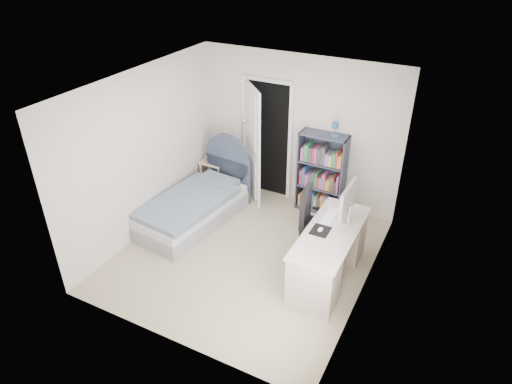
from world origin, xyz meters
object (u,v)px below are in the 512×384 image
at_px(bookcase, 321,176).
at_px(desk, 329,252).
at_px(floor_lamp, 244,162).
at_px(nightstand, 215,166).
at_px(bed, 196,205).
at_px(office_chair, 314,222).

bearing_deg(bookcase, desk, -65.76).
bearing_deg(floor_lamp, desk, -36.34).
bearing_deg(nightstand, bookcase, 4.36).
distance_m(bed, office_chair, 2.04).
bearing_deg(nightstand, floor_lamp, 15.34).
distance_m(bookcase, desk, 1.74).
height_order(nightstand, bookcase, bookcase).
xyz_separation_m(bed, desk, (2.36, -0.37, 0.15)).
height_order(floor_lamp, office_chair, floor_lamp).
distance_m(nightstand, bookcase, 1.96).
xyz_separation_m(floor_lamp, bookcase, (1.43, 0.01, 0.06)).
distance_m(nightstand, office_chair, 2.57).
bearing_deg(floor_lamp, nightstand, -164.66).
bearing_deg(office_chair, floor_lamp, 144.99).
xyz_separation_m(bed, bookcase, (1.65, 1.21, 0.35)).
bearing_deg(desk, floor_lamp, 143.66).
distance_m(nightstand, floor_lamp, 0.56).
xyz_separation_m(nightstand, floor_lamp, (0.52, 0.14, 0.14)).
relative_size(bed, nightstand, 3.20).
distance_m(floor_lamp, desk, 2.66).
relative_size(bed, office_chair, 1.84).
bearing_deg(bookcase, floor_lamp, -179.76).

